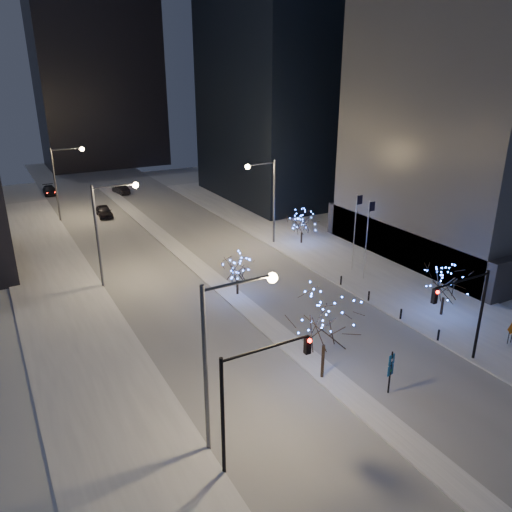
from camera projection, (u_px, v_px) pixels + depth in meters
ground at (371, 413)px, 30.66m from camera, size 160.00×160.00×0.00m
road at (173, 246)px, 59.25m from camera, size 20.00×130.00×0.02m
median at (188, 258)px, 55.15m from camera, size 2.00×80.00×0.15m
east_sidewalk at (353, 263)px, 53.78m from camera, size 10.00×90.00×0.15m
west_sidewalk at (74, 327)px, 40.62m from camera, size 8.00×90.00×0.15m
midrise_block at (508, 114)px, 55.46m from camera, size 30.00×22.00×30.00m
plinth at (488, 225)px, 60.09m from camera, size 30.00×24.00×4.00m
horizon_block at (97, 61)px, 101.08m from camera, size 24.00×14.00×42.00m
street_lamp_w_near at (223, 342)px, 25.93m from camera, size 4.40×0.56×10.00m
street_lamp_w_mid at (107, 221)px, 46.35m from camera, size 4.40×0.56×10.00m
street_lamp_w_far at (62, 174)px, 66.78m from camera, size 4.40×0.56×10.00m
street_lamp_east at (267, 191)px, 57.45m from camera, size 3.90×0.56×10.00m
traffic_signal_west at (250, 388)px, 25.14m from camera, size 5.26×0.43×7.00m
traffic_signal_east at (468, 305)px, 33.84m from camera, size 5.26×0.43×7.00m
flagpoles at (361, 231)px, 49.11m from camera, size 1.35×2.60×8.00m
bollards at (384, 305)px, 43.25m from camera, size 0.16×12.16×0.90m
car_near at (104, 211)px, 70.40m from camera, size 2.16×4.79×1.60m
car_mid at (121, 190)px, 83.13m from camera, size 2.12×4.48×1.42m
car_far at (50, 190)px, 82.71m from camera, size 2.12×4.87×1.40m
holiday_tree_median_near at (325, 322)px, 32.50m from camera, size 5.03×5.03×6.22m
holiday_tree_median_far at (237, 269)px, 45.50m from camera, size 3.61×3.61×3.83m
holiday_tree_plaza_near at (446, 282)px, 41.47m from camera, size 4.91×4.91×4.74m
holiday_tree_plaza_far at (302, 222)px, 58.91m from camera, size 4.29×4.29×4.10m
wayfinding_sign at (391, 368)px, 31.86m from camera, size 0.55×0.18×3.09m
construction_sign at (512, 330)px, 37.67m from camera, size 1.18×0.13×1.95m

